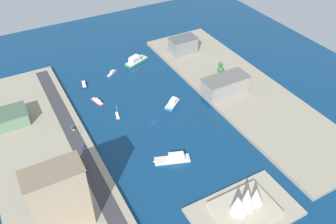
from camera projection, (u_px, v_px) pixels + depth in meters
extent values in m
plane|color=navy|center=(154.00, 121.00, 287.52)|extent=(440.00, 440.00, 0.00)
cube|color=#9E937F|center=(240.00, 90.00, 319.57)|extent=(70.00, 240.00, 3.10)
cube|color=#9E937F|center=(44.00, 157.00, 253.54)|extent=(70.00, 240.00, 3.10)
cube|color=#A89E89|center=(244.00, 212.00, 218.18)|extent=(66.17, 39.74, 2.00)
cube|color=#38383D|center=(78.00, 144.00, 261.86)|extent=(10.52, 228.00, 0.15)
cube|color=silver|center=(172.00, 160.00, 252.47)|extent=(26.04, 15.22, 2.05)
cone|color=silver|center=(154.00, 162.00, 250.92)|extent=(2.37, 2.37, 1.85)
cube|color=white|center=(176.00, 156.00, 250.95)|extent=(12.22, 8.99, 3.89)
cube|color=beige|center=(172.00, 159.00, 251.79)|extent=(25.00, 14.61, 0.10)
cube|color=white|center=(117.00, 116.00, 292.24)|extent=(4.66, 9.01, 0.98)
cone|color=white|center=(117.00, 112.00, 295.70)|extent=(1.08, 1.08, 0.89)
cube|color=white|center=(117.00, 115.00, 290.99)|extent=(2.36, 3.42, 0.94)
cube|color=beige|center=(117.00, 115.00, 291.90)|extent=(4.47, 8.64, 0.10)
cylinder|color=silver|center=(117.00, 110.00, 289.10)|extent=(0.24, 0.24, 10.11)
cube|color=#1E284C|center=(84.00, 85.00, 326.85)|extent=(5.82, 12.56, 1.63)
cone|color=#1E284C|center=(83.00, 81.00, 331.70)|extent=(1.73, 1.73, 1.46)
cube|color=white|center=(84.00, 84.00, 324.43)|extent=(3.39, 5.26, 2.39)
cube|color=beige|center=(84.00, 84.00, 326.31)|extent=(5.59, 12.06, 0.10)
cube|color=red|center=(97.00, 102.00, 306.55)|extent=(7.42, 14.54, 1.38)
cone|color=red|center=(92.00, 98.00, 310.65)|extent=(1.54, 1.54, 1.25)
cube|color=white|center=(98.00, 101.00, 305.02)|extent=(4.31, 6.93, 2.07)
cube|color=beige|center=(97.00, 101.00, 306.08)|extent=(7.12, 13.96, 0.10)
cube|color=#999EA3|center=(112.00, 73.00, 342.20)|extent=(12.08, 9.78, 1.35)
cone|color=#999EA3|center=(108.00, 77.00, 337.50)|extent=(1.69, 1.69, 1.21)
cube|color=white|center=(112.00, 72.00, 341.79)|extent=(5.10, 4.64, 1.85)
cube|color=beige|center=(112.00, 73.00, 341.74)|extent=(11.60, 9.39, 0.10)
cube|color=#2D8C4C|center=(136.00, 61.00, 359.20)|extent=(27.07, 17.92, 2.13)
cone|color=#2D8C4C|center=(145.00, 56.00, 367.31)|extent=(2.50, 2.50, 1.92)
cube|color=white|center=(135.00, 59.00, 355.49)|extent=(12.89, 10.50, 5.34)
cube|color=beige|center=(136.00, 60.00, 358.51)|extent=(25.99, 17.20, 0.10)
cube|color=blue|center=(172.00, 104.00, 303.53)|extent=(18.38, 16.40, 2.00)
cone|color=blue|center=(168.00, 110.00, 296.89)|extent=(2.52, 2.52, 1.80)
cube|color=white|center=(173.00, 100.00, 303.80)|extent=(9.02, 8.50, 2.70)
cube|color=beige|center=(172.00, 103.00, 302.88)|extent=(17.64, 15.75, 0.10)
cube|color=tan|center=(60.00, 200.00, 195.08)|extent=(30.72, 16.22, 45.23)
cube|color=#7C6B55|center=(51.00, 171.00, 180.71)|extent=(31.95, 16.86, 0.80)
cube|color=slate|center=(5.00, 120.00, 275.52)|extent=(33.75, 19.49, 10.70)
cube|color=#47624A|center=(3.00, 114.00, 271.93)|extent=(35.10, 20.27, 0.80)
cube|color=gray|center=(225.00, 86.00, 307.89)|extent=(39.06, 17.71, 15.47)
cube|color=slate|center=(226.00, 78.00, 302.82)|extent=(40.62, 18.41, 0.80)
cube|color=gray|center=(183.00, 45.00, 365.60)|extent=(26.42, 16.10, 15.43)
cube|color=#59595C|center=(183.00, 38.00, 360.54)|extent=(27.47, 16.74, 0.80)
cylinder|color=black|center=(83.00, 163.00, 246.61)|extent=(0.27, 0.65, 0.64)
cylinder|color=black|center=(81.00, 164.00, 246.06)|extent=(0.27, 0.65, 0.64)
cylinder|color=black|center=(82.00, 160.00, 248.96)|extent=(0.27, 0.65, 0.64)
cylinder|color=black|center=(80.00, 160.00, 248.41)|extent=(0.27, 0.65, 0.64)
cube|color=yellow|center=(81.00, 161.00, 247.34)|extent=(1.86, 4.88, 0.76)
cube|color=#262D38|center=(81.00, 160.00, 247.11)|extent=(1.60, 2.75, 0.52)
cylinder|color=black|center=(88.00, 170.00, 241.15)|extent=(0.26, 0.64, 0.64)
cylinder|color=black|center=(86.00, 171.00, 240.49)|extent=(0.26, 0.64, 0.64)
cylinder|color=black|center=(87.00, 167.00, 243.44)|extent=(0.26, 0.64, 0.64)
cylinder|color=black|center=(84.00, 168.00, 242.79)|extent=(0.26, 0.64, 0.64)
cube|color=red|center=(86.00, 169.00, 241.76)|extent=(2.06, 4.77, 0.85)
cube|color=#262D38|center=(86.00, 168.00, 241.48)|extent=(1.79, 2.68, 0.59)
cylinder|color=black|center=(71.00, 128.00, 275.22)|extent=(0.25, 0.64, 0.64)
cylinder|color=black|center=(73.00, 127.00, 275.85)|extent=(0.25, 0.64, 0.64)
cylinder|color=black|center=(73.00, 130.00, 273.10)|extent=(0.25, 0.64, 0.64)
cylinder|color=black|center=(75.00, 130.00, 273.73)|extent=(0.25, 0.64, 0.64)
cube|color=#B7B7BC|center=(73.00, 129.00, 274.26)|extent=(1.89, 4.46, 0.89)
cube|color=#262D38|center=(73.00, 128.00, 273.64)|extent=(1.65, 2.50, 0.62)
cylinder|color=black|center=(82.00, 147.00, 258.95)|extent=(0.25, 0.64, 0.64)
cylinder|color=black|center=(84.00, 146.00, 259.53)|extent=(0.25, 0.64, 0.64)
cylinder|color=black|center=(83.00, 150.00, 256.85)|extent=(0.25, 0.64, 0.64)
cylinder|color=black|center=(85.00, 149.00, 257.44)|extent=(0.25, 0.64, 0.64)
cube|color=blue|center=(83.00, 148.00, 258.03)|extent=(1.77, 4.39, 0.71)
cube|color=#262D38|center=(83.00, 147.00, 257.51)|extent=(1.55, 2.46, 0.48)
cylinder|color=black|center=(81.00, 130.00, 269.99)|extent=(0.18, 0.18, 5.50)
cube|color=black|center=(80.00, 127.00, 267.96)|extent=(0.36, 0.36, 1.00)
sphere|color=red|center=(80.00, 127.00, 267.75)|extent=(0.24, 0.24, 0.24)
sphere|color=yellow|center=(80.00, 127.00, 267.96)|extent=(0.24, 0.24, 0.24)
sphere|color=green|center=(80.00, 127.00, 268.18)|extent=(0.24, 0.24, 0.24)
cube|color=#BCAD93|center=(245.00, 209.00, 216.62)|extent=(37.52, 28.90, 3.00)
cone|color=white|center=(256.00, 196.00, 214.13)|extent=(9.98, 8.08, 14.91)
cone|color=white|center=(247.00, 198.00, 210.07)|extent=(10.89, 9.25, 18.78)
cone|color=white|center=(238.00, 204.00, 208.46)|extent=(13.48, 11.18, 16.90)
cylinder|color=brown|center=(220.00, 68.00, 342.15)|extent=(0.50, 0.50, 4.22)
sphere|color=#2D7233|center=(220.00, 64.00, 339.79)|extent=(4.19, 4.19, 4.19)
cylinder|color=brown|center=(220.00, 73.00, 334.76)|extent=(0.50, 0.50, 3.17)
sphere|color=#2D7233|center=(221.00, 70.00, 332.21)|extent=(6.24, 6.24, 6.24)
cylinder|color=brown|center=(232.00, 76.00, 331.38)|extent=(0.50, 0.50, 3.44)
sphere|color=#2D7233|center=(233.00, 72.00, 328.96)|extent=(5.40, 5.40, 5.40)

